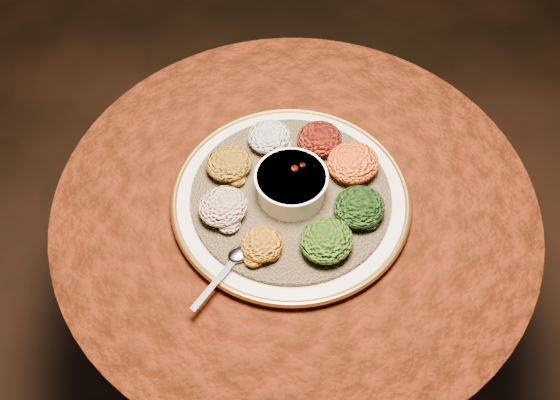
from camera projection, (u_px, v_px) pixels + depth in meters
table at (294, 247)px, 1.38m from camera, size 0.96×0.96×0.73m
platter at (291, 199)px, 1.22m from camera, size 0.51×0.51×0.02m
injera at (291, 196)px, 1.21m from camera, size 0.50×0.50×0.01m
stew_bowl at (291, 184)px, 1.18m from camera, size 0.14×0.14×0.06m
spoon at (236, 258)px, 1.12m from camera, size 0.15×0.07×0.01m
portion_ayib at (269, 137)px, 1.26m from camera, size 0.09×0.08×0.04m
portion_kitfo at (319, 139)px, 1.26m from camera, size 0.09×0.09×0.04m
portion_tikil at (353, 163)px, 1.22m from camera, size 0.10×0.10×0.05m
portion_gomen at (359, 207)px, 1.16m from camera, size 0.10×0.09×0.05m
portion_mixveg at (326, 241)px, 1.12m from camera, size 0.10×0.09×0.05m
portion_kik at (262, 244)px, 1.12m from camera, size 0.08×0.07×0.04m
portion_timatim at (223, 206)px, 1.16m from camera, size 0.09×0.09×0.05m
portion_shiro at (229, 163)px, 1.22m from camera, size 0.09×0.09×0.04m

